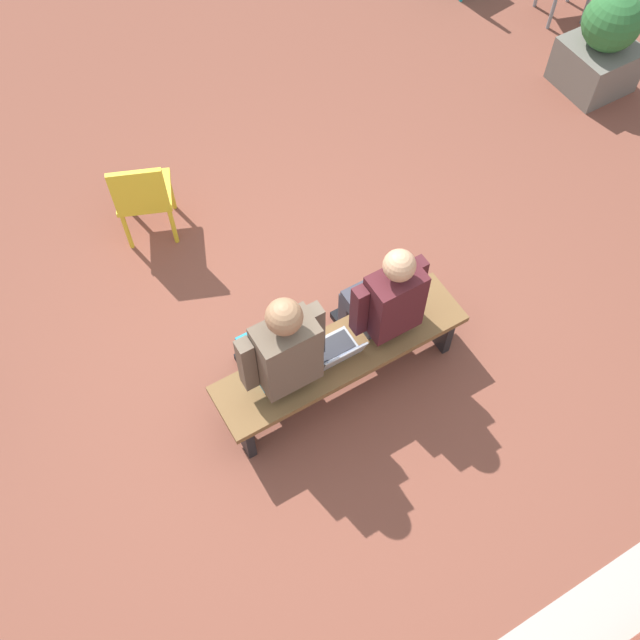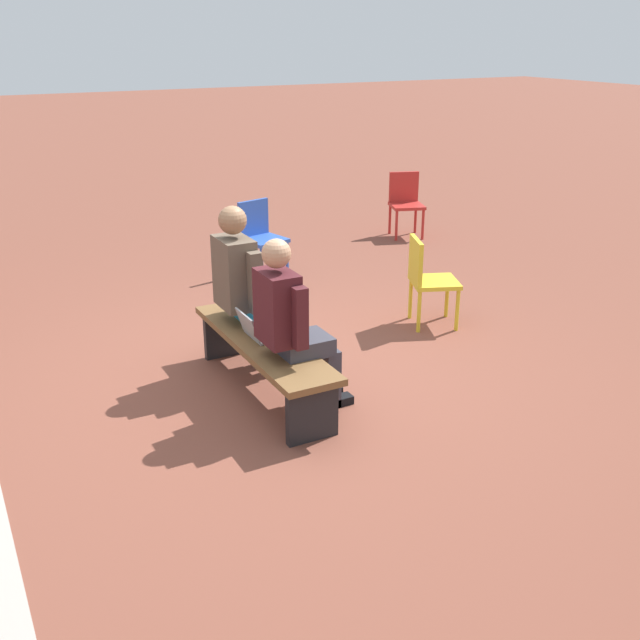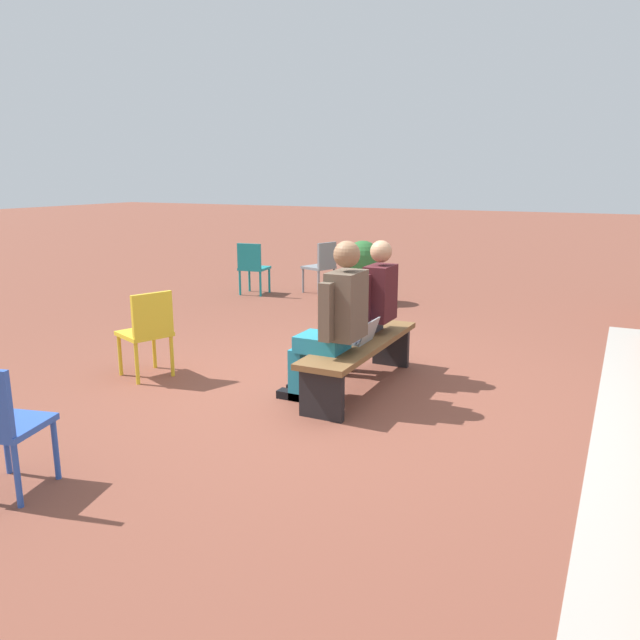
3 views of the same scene
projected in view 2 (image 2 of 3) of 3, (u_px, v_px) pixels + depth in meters
name	position (u px, v px, depth m)	size (l,w,h in m)	color
ground_plane	(273.00, 376.00, 6.05)	(60.00, 60.00, 0.00)	brown
bench	(263.00, 351.00, 5.65)	(1.80, 0.44, 0.45)	brown
person_student	(291.00, 321.00, 5.26)	(0.52, 0.66, 1.32)	#383842
person_adult	(248.00, 286.00, 5.89)	(0.57, 0.72, 1.38)	teal
laptop	(259.00, 331.00, 5.63)	(0.32, 0.29, 0.21)	#9EA0A5
plastic_chair_foreground	(260.00, 233.00, 8.38)	(0.51, 0.51, 0.84)	#2D56B7
plastic_chair_by_pillar	(405.00, 200.00, 10.01)	(0.53, 0.53, 0.84)	red
plastic_chair_far_right	(427.00, 276.00, 6.94)	(0.55, 0.55, 0.84)	gold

